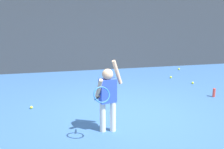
# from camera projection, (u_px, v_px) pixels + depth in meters

# --- Properties ---
(ground_plane) EXTENTS (20.00, 20.00, 0.00)m
(ground_plane) POSITION_uv_depth(u_px,v_px,m) (127.00, 115.00, 6.01)
(ground_plane) COLOR #335B93
(back_fence_windscreen) EXTENTS (11.08, 0.08, 3.26)m
(back_fence_windscreen) POSITION_uv_depth(u_px,v_px,m) (96.00, 23.00, 9.60)
(back_fence_windscreen) COLOR #383D42
(back_fence_windscreen) RESTS_ON ground
(fence_post_1) EXTENTS (0.09, 0.09, 3.41)m
(fence_post_1) POSITION_uv_depth(u_px,v_px,m) (96.00, 21.00, 9.63)
(fence_post_1) COLOR slate
(fence_post_1) RESTS_ON ground
(tennis_player) EXTENTS (0.63, 0.67, 1.35)m
(tennis_player) POSITION_uv_depth(u_px,v_px,m) (107.00, 95.00, 5.09)
(tennis_player) COLOR silver
(tennis_player) RESTS_ON ground
(water_bottle) EXTENTS (0.07, 0.07, 0.22)m
(water_bottle) POSITION_uv_depth(u_px,v_px,m) (214.00, 93.00, 7.15)
(water_bottle) COLOR #D83F33
(water_bottle) RESTS_ON ground
(tennis_ball_0) EXTENTS (0.07, 0.07, 0.07)m
(tennis_ball_0) POSITION_uv_depth(u_px,v_px,m) (179.00, 69.00, 9.94)
(tennis_ball_0) COLOR #CCE033
(tennis_ball_0) RESTS_ON ground
(tennis_ball_1) EXTENTS (0.07, 0.07, 0.07)m
(tennis_ball_1) POSITION_uv_depth(u_px,v_px,m) (193.00, 83.00, 8.27)
(tennis_ball_1) COLOR #CCE033
(tennis_ball_1) RESTS_ON ground
(tennis_ball_2) EXTENTS (0.07, 0.07, 0.07)m
(tennis_ball_2) POSITION_uv_depth(u_px,v_px,m) (171.00, 77.00, 8.88)
(tennis_ball_2) COLOR #CCE033
(tennis_ball_2) RESTS_ON ground
(tennis_ball_5) EXTENTS (0.07, 0.07, 0.07)m
(tennis_ball_5) POSITION_uv_depth(u_px,v_px,m) (31.00, 107.00, 6.37)
(tennis_ball_5) COLOR #CCE033
(tennis_ball_5) RESTS_ON ground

